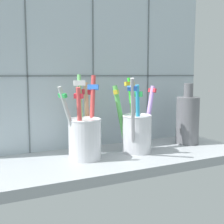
# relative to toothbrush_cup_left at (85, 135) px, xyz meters

# --- Properties ---
(counter_slab) EXTENTS (0.64, 0.22, 0.02)m
(counter_slab) POSITION_rel_toothbrush_cup_left_xyz_m (0.06, -0.01, -0.06)
(counter_slab) COLOR #9EA3A8
(counter_slab) RESTS_ON ground
(tile_wall_back) EXTENTS (0.64, 0.02, 0.45)m
(tile_wall_back) POSITION_rel_toothbrush_cup_left_xyz_m (0.06, 0.11, 0.15)
(tile_wall_back) COLOR #B2C1CC
(tile_wall_back) RESTS_ON ground
(toothbrush_cup_left) EXTENTS (0.11, 0.11, 0.18)m
(toothbrush_cup_left) POSITION_rel_toothbrush_cup_left_xyz_m (0.00, 0.00, 0.00)
(toothbrush_cup_left) COLOR silver
(toothbrush_cup_left) RESTS_ON counter_slab
(toothbrush_cup_right) EXTENTS (0.12, 0.11, 0.17)m
(toothbrush_cup_right) POSITION_rel_toothbrush_cup_left_xyz_m (0.13, -0.00, -0.00)
(toothbrush_cup_right) COLOR silver
(toothbrush_cup_right) RESTS_ON counter_slab
(ceramic_vase) EXTENTS (0.06, 0.06, 0.16)m
(ceramic_vase) POSITION_rel_toothbrush_cup_left_xyz_m (0.29, 0.01, 0.01)
(ceramic_vase) COLOR slate
(ceramic_vase) RESTS_ON counter_slab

